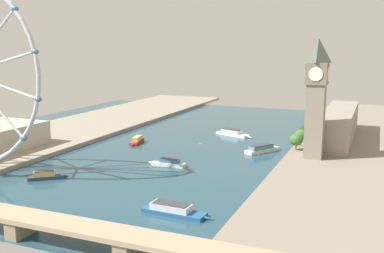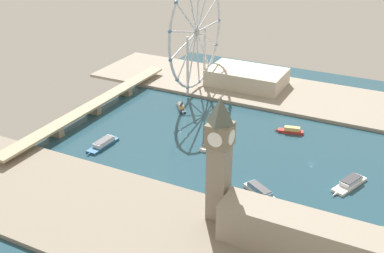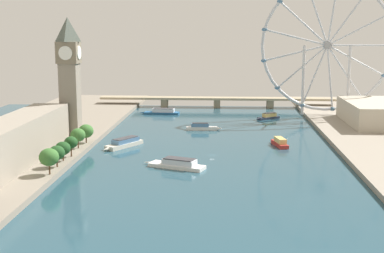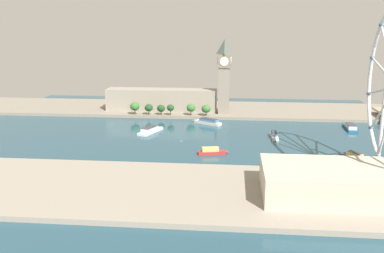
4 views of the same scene
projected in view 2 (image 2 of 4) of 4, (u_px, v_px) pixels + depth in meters
The scene contains 14 objects.
ground_plane at pixel (311, 164), 350.14m from camera, with size 409.86×409.86×0.00m, color #234756.
riverbank_right at pixel (344, 104), 445.63m from camera, with size 90.00×520.00×3.00m, color gray.
clock_tower at pixel (219, 158), 270.23m from camera, with size 14.32×14.32×77.43m.
parliament_block at pixel (329, 244), 247.06m from camera, with size 22.00×119.35×23.36m, color gray.
tree_row_embankment at pixel (318, 219), 273.12m from camera, with size 11.14×83.73×13.01m.
ferris_wheel at pixel (196, 33), 453.28m from camera, with size 109.02×3.20×110.95m.
riverside_hall at pixel (247, 77), 483.79m from camera, with size 47.39×75.87×16.30m, color #BCB29E.
river_bridge at pixel (93, 106), 427.39m from camera, with size 221.86×13.67×9.35m.
tour_boat_0 at pixel (103, 144), 373.64m from camera, with size 35.49×10.19×5.10m.
tour_boat_1 at pixel (261, 192), 312.31m from camera, with size 21.69×30.61×5.66m.
tour_boat_2 at pixel (208, 143), 374.18m from camera, with size 26.22×5.72×5.31m.
tour_boat_3 at pixel (350, 183), 322.57m from camera, with size 35.40×19.22×5.37m.
tour_boat_4 at pixel (181, 107), 437.67m from camera, with size 20.99×17.28×5.19m.
tour_boat_5 at pixel (291, 130), 394.55m from camera, with size 9.63×24.42×5.37m.
Camera 2 is at (-309.84, -59.15, 177.56)m, focal length 44.72 mm.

